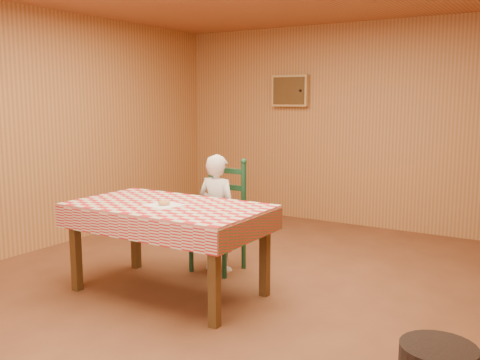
{
  "coord_description": "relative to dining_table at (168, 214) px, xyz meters",
  "views": [
    {
      "loc": [
        2.38,
        -3.64,
        1.63
      ],
      "look_at": [
        0.0,
        0.2,
        0.95
      ],
      "focal_mm": 40.0,
      "sensor_mm": 36.0,
      "label": 1
    }
  ],
  "objects": [
    {
      "name": "napkin",
      "position": [
        0.0,
        -0.05,
        0.08
      ],
      "size": [
        0.31,
        0.31,
        0.0
      ],
      "primitive_type": "cube",
      "rotation": [
        0.0,
        0.0,
        -0.19
      ],
      "color": "white",
      "rests_on": "dining_table"
    },
    {
      "name": "donut",
      "position": [
        0.0,
        -0.05,
        0.1
      ],
      "size": [
        0.12,
        0.12,
        0.03
      ],
      "primitive_type": "torus",
      "rotation": [
        0.0,
        0.0,
        -0.28
      ],
      "color": "#D9904D",
      "rests_on": "napkin"
    },
    {
      "name": "cabin_walls",
      "position": [
        0.42,
        0.78,
        1.14
      ],
      "size": [
        5.1,
        6.05,
        2.65
      ],
      "color": "#AD733E",
      "rests_on": "ground"
    },
    {
      "name": "ladder_chair",
      "position": [
        0.0,
        0.79,
        -0.18
      ],
      "size": [
        0.44,
        0.4,
        1.08
      ],
      "color": "black",
      "rests_on": "ground"
    },
    {
      "name": "dining_table",
      "position": [
        0.0,
        0.0,
        0.0
      ],
      "size": [
        1.66,
        0.96,
        0.77
      ],
      "color": "#4E3215",
      "rests_on": "ground"
    },
    {
      "name": "seated_child",
      "position": [
        0.0,
        0.73,
        -0.13
      ],
      "size": [
        0.41,
        0.27,
        1.12
      ],
      "primitive_type": "imported",
      "rotation": [
        0.0,
        0.0,
        3.14
      ],
      "color": "silver",
      "rests_on": "ground"
    },
    {
      "name": "ground",
      "position": [
        0.43,
        0.25,
        -0.69
      ],
      "size": [
        6.0,
        6.0,
        0.0
      ],
      "primitive_type": "plane",
      "color": "brown",
      "rests_on": "ground"
    }
  ]
}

